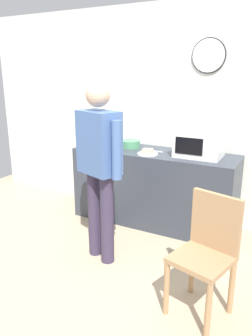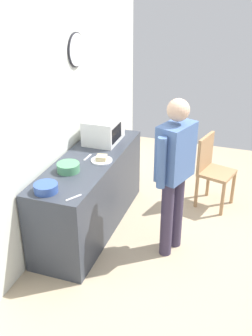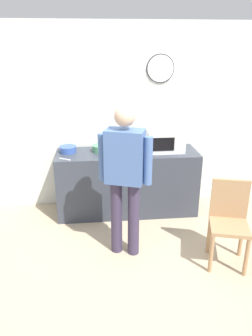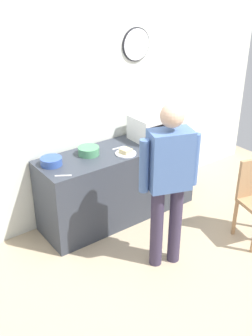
% 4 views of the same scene
% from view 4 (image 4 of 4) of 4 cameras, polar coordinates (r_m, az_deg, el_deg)
% --- Properties ---
extents(ground_plane, '(6.00, 6.00, 0.00)m').
position_cam_4_polar(ground_plane, '(4.20, 8.09, -14.45)').
color(ground_plane, tan).
extents(back_wall, '(5.40, 0.13, 2.60)m').
position_cam_4_polar(back_wall, '(4.65, -4.65, 8.63)').
color(back_wall, silver).
rests_on(back_wall, ground_plane).
extents(kitchen_counter, '(1.96, 0.62, 0.90)m').
position_cam_4_polar(kitchen_counter, '(4.74, -1.07, -2.19)').
color(kitchen_counter, '#333842').
rests_on(kitchen_counter, ground_plane).
extents(microwave, '(0.50, 0.39, 0.30)m').
position_cam_4_polar(microwave, '(4.80, 3.86, 6.02)').
color(microwave, silver).
rests_on(microwave, kitchen_counter).
extents(sandwich_plate, '(0.24, 0.24, 0.07)m').
position_cam_4_polar(sandwich_plate, '(4.40, -0.04, 2.29)').
color(sandwich_plate, white).
rests_on(sandwich_plate, kitchen_counter).
extents(salad_bowl, '(0.23, 0.23, 0.08)m').
position_cam_4_polar(salad_bowl, '(4.22, -10.84, 0.96)').
color(salad_bowl, '#33519E').
rests_on(salad_bowl, kitchen_counter).
extents(cereal_bowl, '(0.24, 0.24, 0.09)m').
position_cam_4_polar(cereal_bowl, '(4.40, -5.46, 2.50)').
color(cereal_bowl, '#4C8E60').
rests_on(cereal_bowl, kitchen_counter).
extents(fork_utensil, '(0.17, 0.03, 0.01)m').
position_cam_4_polar(fork_utensil, '(4.56, -1.11, 2.95)').
color(fork_utensil, silver).
rests_on(fork_utensil, kitchen_counter).
extents(spoon_utensil, '(0.16, 0.11, 0.01)m').
position_cam_4_polar(spoon_utensil, '(3.99, -9.15, -1.12)').
color(spoon_utensil, silver).
rests_on(spoon_utensil, kitchen_counter).
extents(person_standing, '(0.56, 0.36, 1.73)m').
position_cam_4_polar(person_standing, '(3.71, 6.25, -1.22)').
color(person_standing, '#362E46').
rests_on(person_standing, ground_plane).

